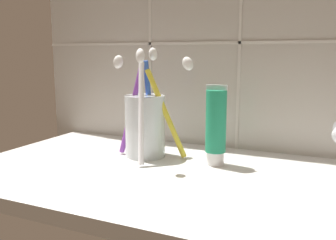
{
  "coord_description": "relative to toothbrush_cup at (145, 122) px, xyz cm",
  "views": [
    {
      "loc": [
        18.4,
        -48.83,
        19.37
      ],
      "look_at": [
        -5.23,
        2.48,
        9.33
      ],
      "focal_mm": 40.0,
      "sensor_mm": 36.0,
      "label": 1
    }
  ],
  "objects": [
    {
      "name": "tile_wall_backsplash",
      "position": [
        11.13,
        12.26,
        20.16
      ],
      "size": [
        81.13,
        1.72,
        56.08
      ],
      "color": "#B7B2A8",
      "rests_on": "ground"
    },
    {
      "name": "sink_counter",
      "position": [
        11.13,
        -6.13,
        -6.88
      ],
      "size": [
        71.13,
        36.3,
        2.0
      ],
      "primitive_type": "cube",
      "color": "silver",
      "rests_on": "ground"
    },
    {
      "name": "toothbrush_cup",
      "position": [
        0.0,
        0.0,
        0.0
      ],
      "size": [
        14.45,
        11.65,
        18.49
      ],
      "color": "silver",
      "rests_on": "sink_counter"
    },
    {
      "name": "toothpaste_tube",
      "position": [
        12.4,
        0.08,
        0.36
      ],
      "size": [
        3.37,
        3.21,
        12.68
      ],
      "color": "white",
      "rests_on": "sink_counter"
    }
  ]
}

